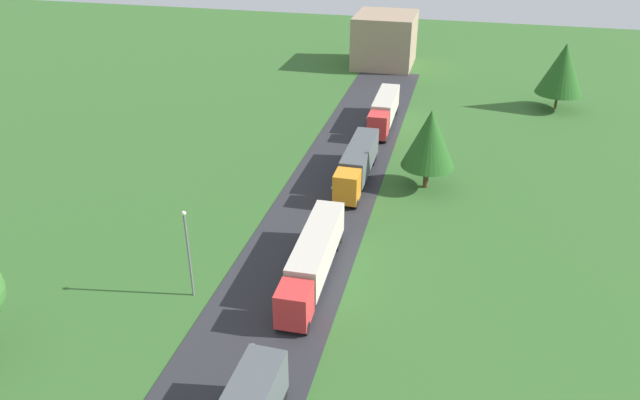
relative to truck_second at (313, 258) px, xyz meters
The scene contains 9 objects.
road 9.35m from the truck_second, 103.93° to the right, with size 10.00×140.00×0.06m, color #2B2B30.
lane_marking_centre 13.25m from the truck_second, 99.65° to the right, with size 0.16×121.08×0.01m.
truck_second is the anchor object (origin of this frame).
truck_third 18.84m from the truck_second, 89.75° to the left, with size 2.53×13.44×3.69m.
truck_fourth 36.17m from the truck_second, 89.37° to the left, with size 2.58×13.13×3.77m.
lamppost_second 9.96m from the truck_second, 153.77° to the right, with size 0.36×0.36×7.66m.
tree_oak 20.95m from the truck_second, 68.81° to the left, with size 5.60×5.60×8.68m.
tree_birch 54.04m from the truck_second, 64.34° to the left, with size 6.44×6.44×9.43m.
distant_building 65.89m from the truck_second, 93.48° to the left, with size 10.11×11.73×8.78m, color #9E846B.
Camera 1 is at (12.49, -6.06, 29.32)m, focal length 33.80 mm.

